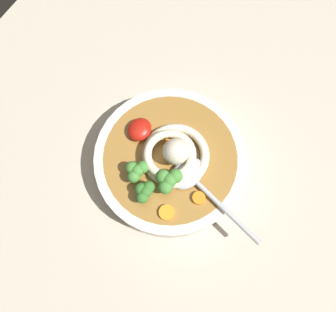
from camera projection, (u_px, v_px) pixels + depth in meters
table_slab at (180, 153)px, 64.92cm from camera, size 90.90×90.90×4.35cm
soup_bowl at (168, 160)px, 59.45cm from camera, size 24.93×24.93×5.11cm
noodle_pile at (175, 154)px, 55.60cm from camera, size 11.99×11.75×4.82cm
soup_spoon at (194, 179)px, 55.11cm from camera, size 7.38×17.52×1.60cm
chili_sauce_dollop at (140, 129)px, 57.47cm from camera, size 4.16×3.74×1.87cm
broccoli_floret_rear at (136, 170)px, 54.35cm from camera, size 3.95×3.40×3.12cm
broccoli_floret_far at (168, 180)px, 53.63cm from camera, size 4.48×3.85×3.54cm
broccoli_floret_near_spoon at (145, 192)px, 53.43cm from camera, size 3.78×3.25×2.99cm
carrot_slice_beside_chili at (173, 141)px, 57.66cm from camera, size 2.39×2.39×0.42cm
carrot_slice_left at (167, 212)px, 54.09cm from camera, size 2.43×2.43×0.57cm
carrot_slice_front at (199, 198)px, 54.72cm from camera, size 2.07×2.07×0.64cm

